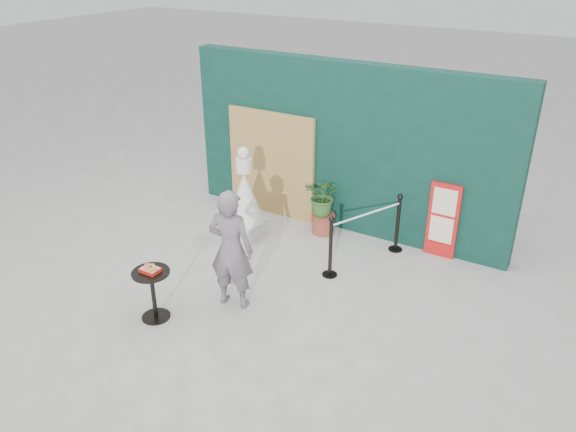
# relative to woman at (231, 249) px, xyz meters

# --- Properties ---
(ground) EXTENTS (60.00, 60.00, 0.00)m
(ground) POSITION_rel_woman_xyz_m (0.25, -0.07, -0.90)
(ground) COLOR #ADAAA5
(ground) RESTS_ON ground
(back_wall) EXTENTS (6.00, 0.30, 3.00)m
(back_wall) POSITION_rel_woman_xyz_m (0.25, 3.08, 0.60)
(back_wall) COLOR black
(back_wall) RESTS_ON ground
(bamboo_fence) EXTENTS (1.80, 0.08, 2.00)m
(bamboo_fence) POSITION_rel_woman_xyz_m (-1.15, 2.87, 0.10)
(bamboo_fence) COLOR tan
(bamboo_fence) RESTS_ON ground
(woman) EXTENTS (0.73, 0.55, 1.80)m
(woman) POSITION_rel_woman_xyz_m (0.00, 0.00, 0.00)
(woman) COLOR slate
(woman) RESTS_ON ground
(menu_board) EXTENTS (0.50, 0.07, 1.30)m
(menu_board) POSITION_rel_woman_xyz_m (2.15, 2.89, -0.25)
(menu_board) COLOR red
(menu_board) RESTS_ON ground
(statue) EXTENTS (0.65, 0.65, 1.67)m
(statue) POSITION_rel_woman_xyz_m (-1.03, 1.82, -0.22)
(statue) COLOR silver
(statue) RESTS_ON ground
(cafe_table) EXTENTS (0.52, 0.52, 0.75)m
(cafe_table) POSITION_rel_woman_xyz_m (-0.74, -0.84, -0.40)
(cafe_table) COLOR black
(cafe_table) RESTS_ON ground
(food_basket) EXTENTS (0.26, 0.19, 0.11)m
(food_basket) POSITION_rel_woman_xyz_m (-0.73, -0.84, -0.11)
(food_basket) COLOR #A81F11
(food_basket) RESTS_ON cafe_table
(planter) EXTENTS (0.63, 0.55, 1.08)m
(planter) POSITION_rel_woman_xyz_m (0.10, 2.61, -0.27)
(planter) COLOR brown
(planter) RESTS_ON ground
(stanchion_barrier) EXTENTS (0.84, 1.54, 1.03)m
(stanchion_barrier) POSITION_rel_woman_xyz_m (1.16, 2.04, -0.40)
(stanchion_barrier) COLOR black
(stanchion_barrier) RESTS_ON ground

